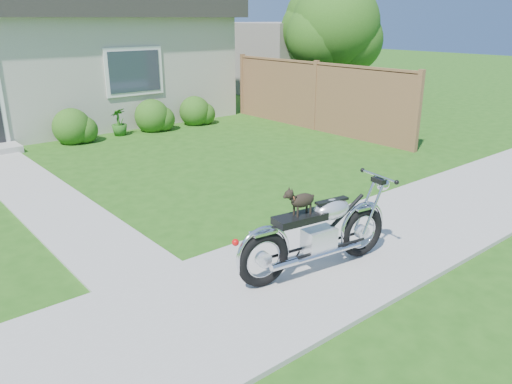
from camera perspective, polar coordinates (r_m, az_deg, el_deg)
ground at (r=6.25m, az=4.26°, el=-9.32°), size 80.00×80.00×0.00m
sidewalk at (r=6.24m, az=4.27°, el=-9.15°), size 24.00×2.20×0.04m
walkway at (r=9.69m, az=-23.65°, el=-0.25°), size 1.20×8.00×0.03m
house at (r=16.39m, az=-26.93°, el=14.39°), size 12.60×7.03×4.50m
fence at (r=14.16m, az=6.79°, el=10.84°), size 0.12×6.62×1.90m
tree_near at (r=16.32m, az=9.58°, el=17.85°), size 2.74×2.70×4.14m
tree_far at (r=19.50m, az=8.13°, el=18.47°), size 2.85×2.82×4.33m
shrub_row at (r=13.37m, az=-20.53°, el=6.97°), size 8.79×1.05×1.05m
potted_plant_right at (r=13.91m, az=-15.39°, el=7.74°), size 0.53×0.53×0.73m
motorcycle_with_dog at (r=6.10m, az=7.26°, el=-4.53°), size 2.22×0.65×1.11m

